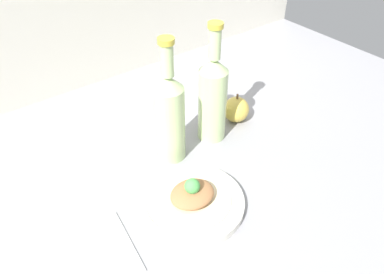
{
  "coord_description": "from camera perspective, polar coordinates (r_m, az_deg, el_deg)",
  "views": [
    {
      "loc": [
        -39.09,
        -51.2,
        63.2
      ],
      "look_at": [
        -0.28,
        0.0,
        11.0
      ],
      "focal_mm": 35.0,
      "sensor_mm": 36.0,
      "label": 1
    }
  ],
  "objects": [
    {
      "name": "napkin",
      "position": [
        0.77,
        -15.24,
        -17.2
      ],
      "size": [
        18.03,
        17.81,
        0.8
      ],
      "color": "white",
      "rests_on": "ground_plane"
    },
    {
      "name": "plated_food",
      "position": [
        0.8,
        0.04,
        -8.79
      ],
      "size": [
        16.85,
        16.85,
        5.91
      ],
      "color": "beige",
      "rests_on": "plate"
    },
    {
      "name": "cider_bottle_right",
      "position": [
        0.94,
        3.17,
        6.17
      ],
      "size": [
        7.23,
        7.23,
        31.42
      ],
      "color": "#B7D18E",
      "rests_on": "ground_plane"
    },
    {
      "name": "apple",
      "position": [
        1.05,
        6.75,
        4.2
      ],
      "size": [
        7.18,
        7.18,
        8.56
      ],
      "color": "gold",
      "rests_on": "ground_plane"
    },
    {
      "name": "ground_plane",
      "position": [
        0.92,
        0.14,
        -6.25
      ],
      "size": [
        180.0,
        110.0,
        4.0
      ],
      "primitive_type": "cube",
      "color": "gray"
    },
    {
      "name": "plate",
      "position": [
        0.82,
        0.04,
        -9.87
      ],
      "size": [
        22.59,
        22.59,
        2.38
      ],
      "color": "silver",
      "rests_on": "ground_plane"
    },
    {
      "name": "cider_bottle_left",
      "position": [
        0.87,
        -3.46,
        3.36
      ],
      "size": [
        7.23,
        7.23,
        31.42
      ],
      "color": "#B7D18E",
      "rests_on": "ground_plane"
    }
  ]
}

